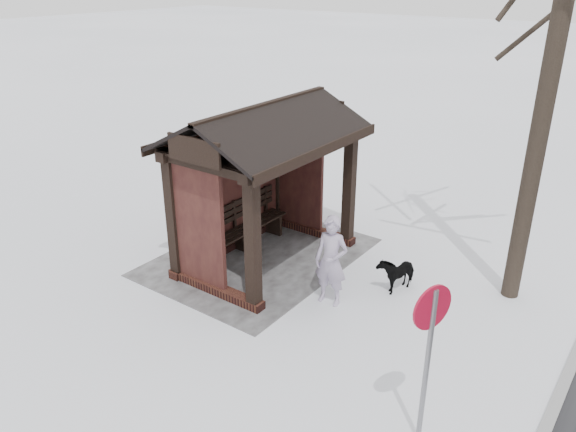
# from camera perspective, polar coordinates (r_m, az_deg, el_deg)

# --- Properties ---
(ground) EXTENTS (120.00, 120.00, 0.00)m
(ground) POSITION_cam_1_polar(r_m,az_deg,el_deg) (11.01, -2.09, -4.47)
(ground) COLOR white
(ground) RESTS_ON ground
(kerb) EXTENTS (120.00, 0.15, 0.06)m
(kerb) POSITION_cam_1_polar(r_m,az_deg,el_deg) (9.21, 26.81, -13.55)
(kerb) COLOR gray
(kerb) RESTS_ON ground
(trampled_patch) EXTENTS (4.20, 3.20, 0.02)m
(trampled_patch) POSITION_cam_1_polar(r_m,az_deg,el_deg) (11.12, -2.91, -4.14)
(trampled_patch) COLOR gray
(trampled_patch) RESTS_ON ground
(bus_shelter) EXTENTS (3.60, 2.40, 3.09)m
(bus_shelter) POSITION_cam_1_polar(r_m,az_deg,el_deg) (10.26, -2.97, 6.50)
(bus_shelter) COLOR #371814
(bus_shelter) RESTS_ON ground
(pedestrian) EXTENTS (0.45, 0.62, 1.58)m
(pedestrian) POSITION_cam_1_polar(r_m,az_deg,el_deg) (9.33, 4.40, -4.56)
(pedestrian) COLOR #AEA0BC
(pedestrian) RESTS_ON ground
(dog) EXTENTS (0.83, 0.52, 0.65)m
(dog) POSITION_cam_1_polar(r_m,az_deg,el_deg) (10.11, 10.97, -5.58)
(dog) COLOR black
(dog) RESTS_ON ground
(road_sign) EXTENTS (0.52, 0.23, 2.13)m
(road_sign) POSITION_cam_1_polar(r_m,az_deg,el_deg) (6.50, 14.19, -11.26)
(road_sign) COLOR slate
(road_sign) RESTS_ON ground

